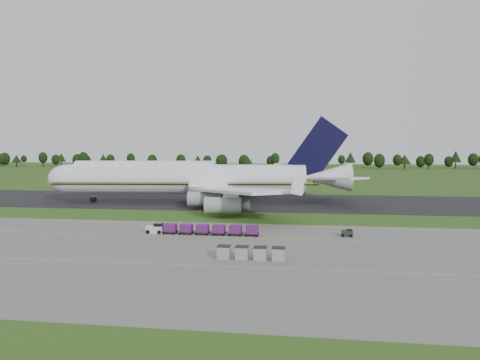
% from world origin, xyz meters
% --- Properties ---
extents(ground, '(600.00, 600.00, 0.00)m').
position_xyz_m(ground, '(0.00, 0.00, 0.00)').
color(ground, '#2A4D17').
rests_on(ground, ground).
extents(apron, '(300.00, 52.00, 0.06)m').
position_xyz_m(apron, '(0.00, -34.00, 0.03)').
color(apron, slate).
rests_on(apron, ground).
extents(taxiway, '(300.00, 40.00, 0.08)m').
position_xyz_m(taxiway, '(0.00, 28.00, 0.04)').
color(taxiway, black).
rests_on(taxiway, ground).
extents(apron_markings, '(300.00, 30.20, 0.01)m').
position_xyz_m(apron_markings, '(0.00, -26.98, 0.06)').
color(apron_markings, gold).
rests_on(apron_markings, apron).
extents(tree_line, '(527.31, 22.87, 11.91)m').
position_xyz_m(tree_line, '(26.57, 220.84, 6.29)').
color(tree_line, black).
rests_on(tree_line, ground).
extents(aircraft, '(80.44, 77.73, 22.52)m').
position_xyz_m(aircraft, '(-15.41, 22.95, 6.43)').
color(aircraft, white).
rests_on(aircraft, ground).
extents(baggage_train, '(19.18, 1.74, 1.67)m').
position_xyz_m(baggage_train, '(-3.03, -20.06, 0.97)').
color(baggage_train, silver).
rests_on(baggage_train, apron).
extents(utility_cart, '(1.99, 1.40, 1.01)m').
position_xyz_m(utility_cart, '(21.15, -18.36, 0.55)').
color(utility_cart, '#242C1F').
rests_on(utility_cart, apron).
extents(uld_row, '(8.92, 1.72, 1.70)m').
position_xyz_m(uld_row, '(7.45, -35.99, 0.91)').
color(uld_row, gray).
rests_on(uld_row, apron).
extents(edge_markers, '(9.63, 0.30, 0.60)m').
position_xyz_m(edge_markers, '(-4.56, 5.44, 0.27)').
color(edge_markers, '#ED5E07').
rests_on(edge_markers, ground).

